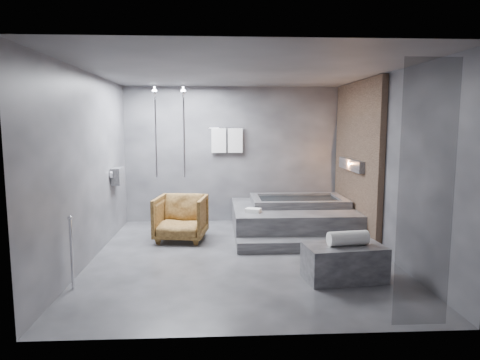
{
  "coord_description": "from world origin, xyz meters",
  "views": [
    {
      "loc": [
        -0.35,
        -6.39,
        2.03
      ],
      "look_at": [
        0.01,
        0.3,
        1.16
      ],
      "focal_mm": 32.0,
      "sensor_mm": 36.0,
      "label": 1
    }
  ],
  "objects": [
    {
      "name": "concrete_bench",
      "position": [
        1.31,
        -1.05,
        0.23
      ],
      "size": [
        1.08,
        0.68,
        0.46
      ],
      "primitive_type": "cube",
      "rotation": [
        0.0,
        0.0,
        0.12
      ],
      "color": "#353537",
      "rests_on": "ground"
    },
    {
      "name": "rolled_towel",
      "position": [
        1.35,
        -1.05,
        0.56
      ],
      "size": [
        0.55,
        0.27,
        0.19
      ],
      "primitive_type": "cylinder",
      "rotation": [
        0.0,
        1.57,
        0.14
      ],
      "color": "white",
      "rests_on": "concrete_bench"
    },
    {
      "name": "driftwood_chair",
      "position": [
        -1.0,
        1.02,
        0.4
      ],
      "size": [
        0.96,
        0.98,
        0.79
      ],
      "primitive_type": "imported",
      "rotation": [
        0.0,
        0.0,
        -0.15
      ],
      "color": "#462C11",
      "rests_on": "ground"
    },
    {
      "name": "tub_step",
      "position": [
        1.05,
        0.27,
        0.09
      ],
      "size": [
        2.2,
        0.36,
        0.18
      ],
      "primitive_type": "cube",
      "color": "#333335",
      "rests_on": "ground"
    },
    {
      "name": "room",
      "position": [
        0.4,
        0.24,
        1.73
      ],
      "size": [
        5.0,
        5.04,
        2.82
      ],
      "color": "#2E2E30",
      "rests_on": "ground"
    },
    {
      "name": "deck_towel",
      "position": [
        0.27,
        0.93,
        0.53
      ],
      "size": [
        0.31,
        0.27,
        0.07
      ],
      "primitive_type": "cube",
      "rotation": [
        0.0,
        0.0,
        -0.38
      ],
      "color": "white",
      "rests_on": "tub_deck"
    },
    {
      "name": "tub_deck",
      "position": [
        1.05,
        1.45,
        0.25
      ],
      "size": [
        2.2,
        2.0,
        0.5
      ],
      "primitive_type": "cube",
      "color": "#333335",
      "rests_on": "ground"
    }
  ]
}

